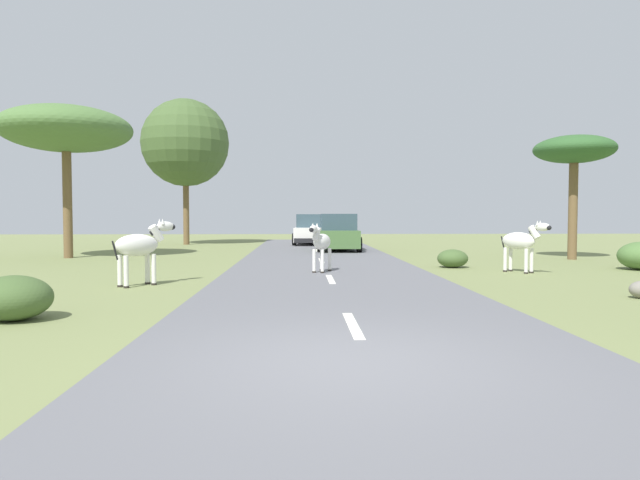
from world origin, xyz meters
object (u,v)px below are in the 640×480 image
Objects in this scene: zebra_0 at (321,243)px; zebra_1 at (140,246)px; tree_0 at (574,152)px; tree_3 at (185,143)px; car_0 at (311,230)px; bush_2 at (13,298)px; car_1 at (338,234)px; zebra_2 at (521,242)px; tree_5 at (66,130)px; bush_1 at (453,258)px.

zebra_1 reaches higher than zebra_0.
zebra_1 is 16.62m from tree_0.
tree_3 reaches higher than zebra_1.
car_0 is 3.63× the size of bush_2.
car_1 is 0.51× the size of tree_3.
zebra_2 is 0.26× the size of tree_5.
bush_1 is at bearing -18.06° from tree_5.
tree_5 is (-10.01, -9.49, 4.28)m from car_0.
car_1 reaches higher than zebra_0.
tree_5 is (-5.46, 9.01, 4.15)m from zebra_1.
car_1 is (1.20, 10.17, -0.07)m from zebra_0.
tree_5 reaches higher than zebra_2.
tree_0 is (9.92, -10.98, 3.32)m from car_0.
tree_5 is at bearing 47.05° from car_0.
zebra_2 is (5.98, 0.07, 0.02)m from zebra_0.
tree_5 reaches higher than car_0.
tree_5 is at bearing -104.45° from tree_3.
tree_0 is (8.78, -5.24, 3.32)m from car_1.
zebra_0 is at bearing 93.37° from car_0.
car_1 is at bearing 110.76° from bush_1.
zebra_0 is at bearing -96.22° from car_1.
car_0 is 4.45× the size of bush_1.
tree_5 is (-19.93, 1.50, 0.96)m from tree_0.
tree_3 is at bearing 145.87° from tree_0.
car_1 is 18.36m from bush_2.
car_0 is at bearing -68.44° from zebra_0.
bush_2 is at bearing 80.49° from car_0.
tree_0 is at bearing -34.13° from tree_3.
car_0 is (0.06, 15.91, -0.07)m from zebra_0.
car_0 is (-5.92, 15.84, -0.08)m from zebra_2.
tree_3 reaches higher than zebra_2.
zebra_1 is 9.91m from bush_1.
zebra_2 is at bearing -64.18° from car_1.
zebra_2 is at bearing -51.28° from tree_3.
car_1 is at bearing 104.80° from car_0.
zebra_2 reaches higher than bush_1.
tree_0 reaches higher than bush_1.
zebra_0 is 1.46× the size of bush_1.
car_0 is at bearing 76.91° from bush_2.
car_0 is at bearing -5.72° from tree_3.
zebra_2 is 17.65m from tree_5.
bush_1 is at bearing 42.20° from bush_2.
car_0 reaches higher than zebra_0.
zebra_0 is 10.24m from car_1.
zebra_1 is 1.33× the size of bush_2.
zebra_0 reaches higher than bush_2.
tree_0 is 4.80× the size of bush_1.
zebra_2 is 0.18× the size of tree_3.
tree_3 is (-2.82, 19.24, 4.99)m from zebra_1.
car_1 is at bearing 108.95° from zebra_1.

